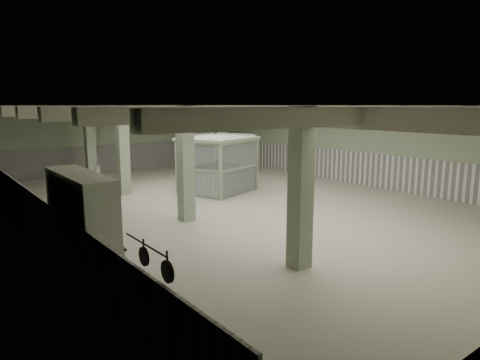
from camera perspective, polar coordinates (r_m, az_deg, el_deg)
floor at (r=15.92m, az=-1.14°, el=-3.15°), size 20.00×20.00×0.00m
ceiling at (r=15.51m, az=-1.19°, el=9.92°), size 14.00×20.00×0.02m
wall_back at (r=24.37m, az=-15.25°, el=5.37°), size 14.00×0.02×3.60m
wall_left at (r=12.83m, az=-27.29°, el=0.72°), size 0.02×20.00×3.60m
wall_right at (r=20.52m, az=14.87°, el=4.57°), size 0.02×20.00×3.60m
wainscot_left at (r=13.03m, az=-26.81°, el=-3.83°), size 0.05×19.90×1.50m
wainscot_right at (r=20.62m, az=14.69°, el=1.67°), size 0.05×19.90×1.50m
wainscot_back at (r=24.45m, az=-15.12°, el=2.91°), size 13.90×0.05×1.50m
girder at (r=14.18m, az=-9.47°, el=8.89°), size 0.45×19.90×0.40m
beam_a at (r=10.44m, az=24.17°, el=8.03°), size 13.90×0.35×0.32m
beam_b at (r=11.85m, az=13.41°, el=8.76°), size 13.90×0.35×0.32m
beam_c at (r=13.57m, az=5.14°, el=9.11°), size 13.90×0.35×0.32m
beam_d at (r=15.51m, az=-1.19°, el=9.25°), size 13.90×0.35×0.32m
beam_e at (r=17.59m, az=-6.07°, el=9.29°), size 13.90×0.35×0.32m
beam_f at (r=19.76m, az=-9.89°, el=9.27°), size 13.90×0.35×0.32m
beam_g at (r=22.01m, az=-12.95°, el=9.23°), size 13.90×0.35×0.32m
column_a at (r=9.49m, az=8.09°, el=-1.17°), size 0.42×0.42×3.60m
column_b at (r=13.42m, az=-7.27°, el=2.12°), size 0.42×0.42×3.60m
column_c at (r=17.90m, az=-15.36°, el=3.80°), size 0.42×0.42×3.60m
column_d at (r=21.65m, az=-19.38°, el=4.61°), size 0.42×0.42×3.60m
hook_rail at (r=5.68m, az=-12.49°, el=-8.43°), size 0.02×1.20×0.02m
pendant_front at (r=12.25m, az=14.84°, el=7.00°), size 0.44×0.44×0.22m
pendant_mid at (r=16.22m, az=-0.80°, el=7.98°), size 0.44×0.44×0.22m
pendant_back at (r=20.45m, az=-9.26°, el=8.27°), size 0.44×0.44×0.22m
prep_counter at (r=10.64m, az=-21.60°, el=-8.00°), size 0.81×4.60×0.91m
pitcher_near at (r=9.70m, az=-21.02°, el=-6.11°), size 0.21×0.23×0.28m
pitcher_far at (r=9.69m, az=-20.50°, el=-6.16°), size 0.18×0.21×0.26m
veg_colander at (r=12.18m, az=-23.88°, el=-3.28°), size 0.53×0.53×0.21m
orange_bowl at (r=12.02m, az=-24.14°, el=-3.79°), size 0.28×0.28×0.08m
skillet_near at (r=5.36m, az=-9.65°, el=-11.96°), size 0.04×0.28×0.28m
skillet_far at (r=5.92m, az=-12.69°, el=-9.92°), size 0.04×0.26×0.26m
walkin_cooler at (r=9.21m, az=-20.16°, el=-5.87°), size 1.03×2.62×2.40m
guard_booth at (r=17.85m, az=-2.98°, el=3.49°), size 3.50×3.23×2.39m
filing_cabinet at (r=19.21m, az=0.53°, el=0.86°), size 0.49×0.60×1.14m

